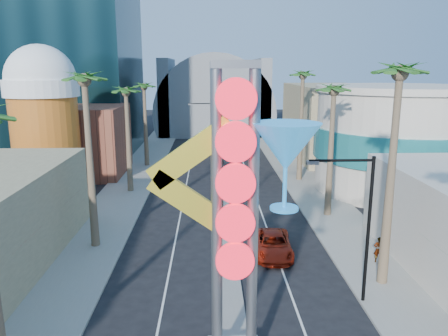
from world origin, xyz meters
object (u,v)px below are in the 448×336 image
neon_sign (256,201)px  pedestrian_b (441,281)px  red_pickup (273,245)px  pedestrian_a (379,250)px

neon_sign → pedestrian_b: neon_sign is taller
red_pickup → pedestrian_a: 6.71m
red_pickup → pedestrian_b: bearing=-33.0°
neon_sign → pedestrian_a: bearing=47.1°
pedestrian_a → red_pickup: bearing=-0.8°
neon_sign → pedestrian_b: 13.40m
neon_sign → red_pickup: 13.34m
pedestrian_b → red_pickup: bearing=-12.5°
red_pickup → pedestrian_b: size_ratio=2.72×
neon_sign → pedestrian_b: size_ratio=6.63×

